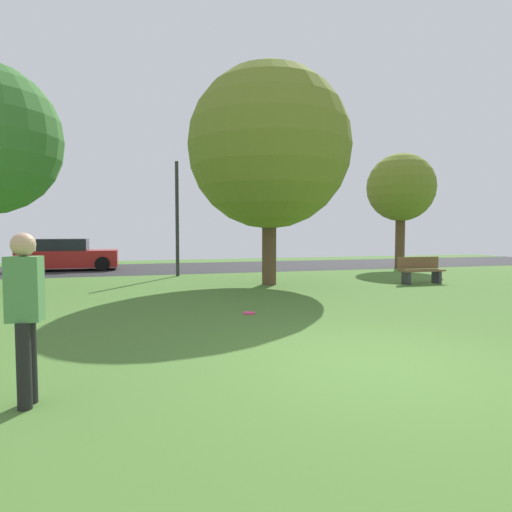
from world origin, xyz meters
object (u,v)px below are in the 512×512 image
at_px(birch_tree_lone, 269,147).
at_px(parked_car_red, 68,256).
at_px(maple_tree_near, 401,188).
at_px(frisbee_disc, 249,313).
at_px(person_thrower, 25,310).
at_px(park_bench, 420,270).
at_px(street_lamp_post, 177,219).

bearing_deg(birch_tree_lone, parked_car_red, 133.72).
height_order(maple_tree_near, frisbee_disc, maple_tree_near).
xyz_separation_m(birch_tree_lone, frisbee_disc, (-1.96, -4.70, -4.50)).
bearing_deg(maple_tree_near, parked_car_red, 167.93).
bearing_deg(person_thrower, park_bench, 43.30).
bearing_deg(street_lamp_post, frisbee_disc, -85.17).
height_order(maple_tree_near, park_bench, maple_tree_near).
xyz_separation_m(maple_tree_near, frisbee_disc, (-9.89, -8.98, -3.80)).
bearing_deg(person_thrower, maple_tree_near, 51.44).
distance_m(birch_tree_lone, street_lamp_post, 5.00).
bearing_deg(park_bench, frisbee_disc, 26.92).
relative_size(birch_tree_lone, frisbee_disc, 26.64).
bearing_deg(maple_tree_near, person_thrower, -135.52).
relative_size(maple_tree_near, street_lamp_post, 1.21).
height_order(birch_tree_lone, person_thrower, birch_tree_lone).
relative_size(frisbee_disc, parked_car_red, 0.06).
xyz_separation_m(person_thrower, parked_car_red, (-1.78, 16.33, -0.33)).
height_order(maple_tree_near, birch_tree_lone, birch_tree_lone).
distance_m(parked_car_red, street_lamp_post, 6.21).
distance_m(maple_tree_near, birch_tree_lone, 9.04).
bearing_deg(person_thrower, parked_car_red, 103.19).
relative_size(birch_tree_lone, person_thrower, 4.08).
height_order(frisbee_disc, parked_car_red, parked_car_red).
bearing_deg(person_thrower, frisbee_disc, 57.09).
bearing_deg(parked_car_red, maple_tree_near, -12.07).
height_order(person_thrower, parked_car_red, person_thrower).
xyz_separation_m(maple_tree_near, birch_tree_lone, (-7.94, -4.28, 0.70)).
bearing_deg(street_lamp_post, person_thrower, -102.49).
xyz_separation_m(parked_car_red, street_lamp_post, (4.53, -3.94, 1.59)).
bearing_deg(street_lamp_post, birch_tree_lone, -53.39).
bearing_deg(parked_car_red, frisbee_disc, -66.82).
relative_size(birch_tree_lone, park_bench, 4.50).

